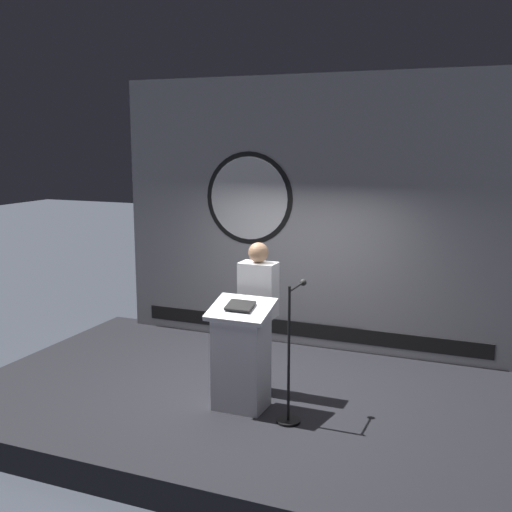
# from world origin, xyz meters

# --- Properties ---
(ground_plane) EXTENTS (40.00, 40.00, 0.00)m
(ground_plane) POSITION_xyz_m (0.00, 0.00, 0.00)
(ground_plane) COLOR #383D47
(stage_platform) EXTENTS (6.40, 4.00, 0.30)m
(stage_platform) POSITION_xyz_m (0.00, 0.00, 0.15)
(stage_platform) COLOR black
(stage_platform) RESTS_ON ground
(banner_display) EXTENTS (5.39, 0.12, 3.60)m
(banner_display) POSITION_xyz_m (-0.02, 1.85, 2.09)
(banner_display) COLOR #9E9EA3
(banner_display) RESTS_ON stage_platform
(podium) EXTENTS (0.64, 0.49, 1.16)m
(podium) POSITION_xyz_m (0.02, -0.41, 0.86)
(podium) COLOR silver
(podium) RESTS_ON stage_platform
(speaker_person) EXTENTS (0.40, 0.26, 1.68)m
(speaker_person) POSITION_xyz_m (0.02, 0.07, 1.16)
(speaker_person) COLOR black
(speaker_person) RESTS_ON stage_platform
(microphone_stand) EXTENTS (0.24, 0.57, 1.39)m
(microphone_stand) POSITION_xyz_m (0.60, -0.50, 0.79)
(microphone_stand) COLOR black
(microphone_stand) RESTS_ON stage_platform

